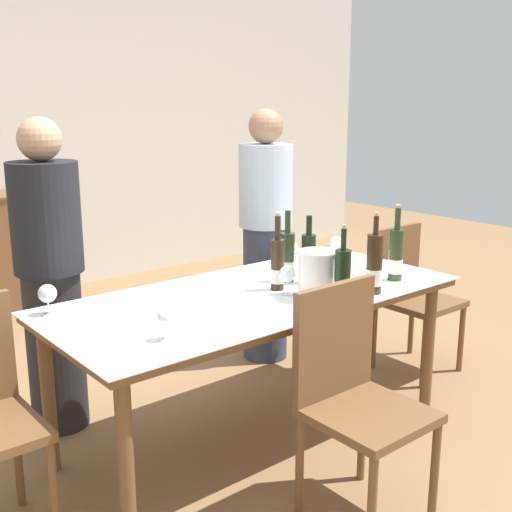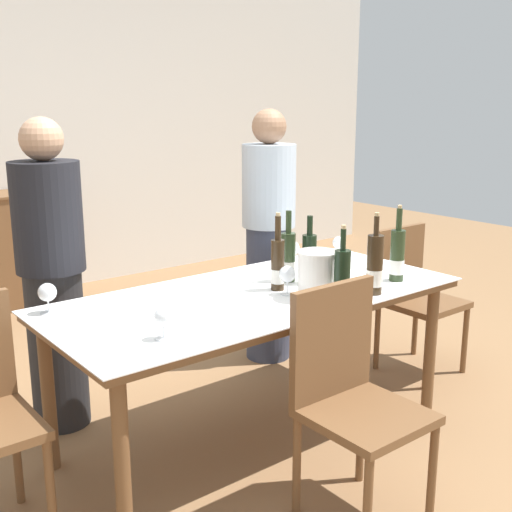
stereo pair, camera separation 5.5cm
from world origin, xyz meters
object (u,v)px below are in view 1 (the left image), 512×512
object	(u,v)px
ice_bucket	(317,273)
wine_bottle_0	(308,260)
person_guest_left	(265,238)
wine_bottle_2	(396,255)
wine_bottle_4	(277,265)
wine_bottle_5	(287,258)
dining_table	(256,307)
chair_near_front	(352,387)
wine_glass_0	(287,275)
wine_glass_1	(290,249)
wine_bottle_3	(374,266)
person_host	(50,279)
wine_glass_2	(47,294)
wine_glass_3	(166,319)
wine_bottle_1	(342,278)
chair_right_end	(409,288)
wine_glass_4	(336,243)

from	to	relation	value
ice_bucket	wine_bottle_0	bearing A→B (deg)	55.48
wine_bottle_0	person_guest_left	bearing A→B (deg)	63.50
wine_bottle_2	wine_bottle_4	xyz separation A→B (m)	(-0.57, 0.25, -0.00)
wine_bottle_5	dining_table	bearing A→B (deg)	-165.21
chair_near_front	wine_glass_0	bearing A→B (deg)	73.53
chair_near_front	ice_bucket	bearing A→B (deg)	61.83
ice_bucket	wine_bottle_5	distance (m)	0.31
wine_bottle_2	wine_glass_1	xyz separation A→B (m)	(-0.25, 0.50, -0.02)
wine_bottle_4	wine_bottle_5	world-z (taller)	wine_bottle_4
wine_glass_1	wine_bottle_2	bearing A→B (deg)	-63.45
wine_bottle_4	wine_bottle_5	xyz separation A→B (m)	(0.14, 0.08, -0.00)
wine_bottle_3	wine_bottle_5	bearing A→B (deg)	112.31
wine_bottle_2	person_host	size ratio (longest dim) A/B	0.25
wine_bottle_2	wine_glass_0	xyz separation A→B (m)	(-0.59, 0.16, -0.03)
wine_glass_2	wine_glass_3	distance (m)	0.61
wine_bottle_1	wine_glass_2	bearing A→B (deg)	147.24
wine_bottle_5	chair_right_end	world-z (taller)	wine_bottle_5
ice_bucket	wine_glass_1	world-z (taller)	ice_bucket
wine_bottle_0	wine_glass_0	xyz separation A→B (m)	(-0.21, -0.07, -0.02)
wine_glass_3	wine_glass_4	xyz separation A→B (m)	(1.43, 0.48, 0.01)
wine_glass_0	chair_right_end	distance (m)	1.24
wine_bottle_4	chair_right_end	world-z (taller)	wine_bottle_4
wine_bottle_0	chair_near_front	world-z (taller)	wine_bottle_0
ice_bucket	wine_glass_4	xyz separation A→B (m)	(0.61, 0.46, -0.03)
ice_bucket	wine_bottle_3	size ratio (longest dim) A/B	0.57
wine_glass_0	wine_glass_3	bearing A→B (deg)	-169.15
wine_bottle_2	wine_bottle_4	world-z (taller)	wine_bottle_2
dining_table	wine_glass_2	world-z (taller)	wine_glass_2
ice_bucket	wine_bottle_5	size ratio (longest dim) A/B	0.62
wine_bottle_0	wine_glass_1	distance (m)	0.30
wine_bottle_4	wine_glass_0	size ratio (longest dim) A/B	2.71
wine_glass_2	wine_bottle_5	bearing A→B (deg)	-12.65
wine_bottle_5	person_host	world-z (taller)	person_host
wine_glass_0	person_host	world-z (taller)	person_host
wine_glass_0	wine_glass_2	size ratio (longest dim) A/B	1.04
ice_bucket	wine_glass_2	bearing A→B (deg)	152.19
wine_bottle_0	wine_glass_4	xyz separation A→B (m)	(0.48, 0.27, -0.03)
wine_glass_0	person_host	bearing A→B (deg)	133.65
wine_glass_0	wine_glass_4	size ratio (longest dim) A/B	1.05
chair_right_end	wine_glass_0	bearing A→B (deg)	-170.95
wine_bottle_1	wine_bottle_5	bearing A→B (deg)	81.57
wine_bottle_1	wine_glass_2	world-z (taller)	wine_bottle_1
chair_right_end	person_guest_left	world-z (taller)	person_guest_left
dining_table	wine_bottle_3	distance (m)	0.58
wine_bottle_1	wine_bottle_2	xyz separation A→B (m)	(0.49, 0.10, 0.01)
ice_bucket	chair_right_end	bearing A→B (deg)	15.68
wine_glass_3	wine_glass_1	bearing A→B (deg)	24.29
wine_bottle_4	dining_table	bearing A→B (deg)	172.12
ice_bucket	wine_glass_1	xyz separation A→B (m)	(0.26, 0.47, -0.01)
wine_bottle_1	wine_glass_4	world-z (taller)	wine_bottle_1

